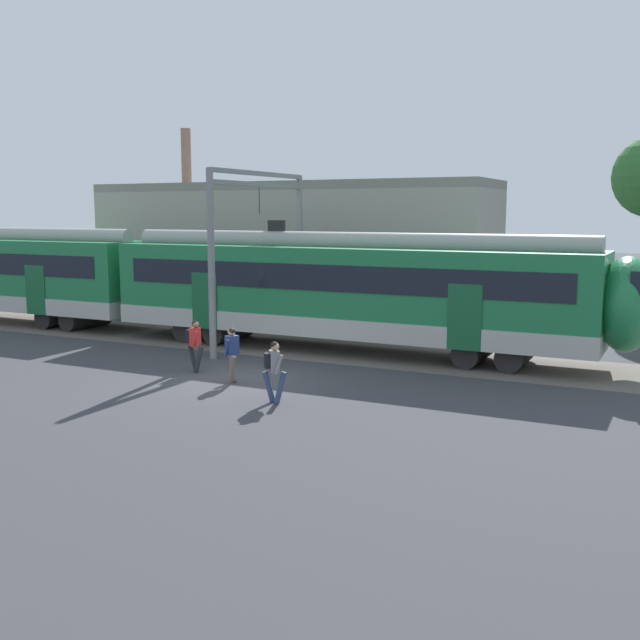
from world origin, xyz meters
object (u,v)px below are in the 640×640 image
Objects in this scene: pedestrian_red at (195,341)px; pedestrian_grey at (274,367)px; pedestrian_navy at (232,351)px; commuter_train at (154,280)px.

pedestrian_red is 4.76m from pedestrian_grey.
pedestrian_grey is (2.30, -1.52, 0.03)m from pedestrian_navy.
pedestrian_red is at bearing -42.22° from commuter_train.
commuter_train is 8.01m from pedestrian_red.
pedestrian_grey is at bearing -37.05° from commuter_train.
commuter_train is 22.83× the size of pedestrian_navy.
pedestrian_red is 1.00× the size of pedestrian_navy.
pedestrian_red is at bearing 158.42° from pedestrian_navy.
pedestrian_red and pedestrian_grey have the same top height.
pedestrian_navy is 1.00× the size of pedestrian_grey.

